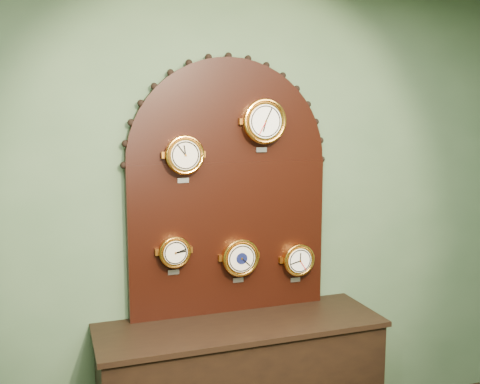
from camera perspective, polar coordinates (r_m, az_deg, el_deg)
name	(u,v)px	position (r m, az deg, el deg)	size (l,w,h in m)	color
wall_back	(226,216)	(3.29, -1.43, -2.54)	(4.00, 4.00, 0.00)	#466243
display_board	(229,180)	(3.20, -1.17, 1.29)	(1.26, 0.06, 1.53)	black
roman_clock	(184,155)	(3.05, -5.85, 3.88)	(0.22, 0.08, 0.27)	gold
arabic_clock	(264,121)	(3.18, 2.50, 7.38)	(0.26, 0.08, 0.31)	gold
hygrometer	(174,252)	(3.12, -6.87, -6.19)	(0.18, 0.08, 0.23)	gold
barometer	(240,257)	(3.24, 0.00, -6.83)	(0.23, 0.08, 0.28)	gold
tide_clock	(298,259)	(3.39, 6.05, -7.02)	(0.20, 0.08, 0.25)	gold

